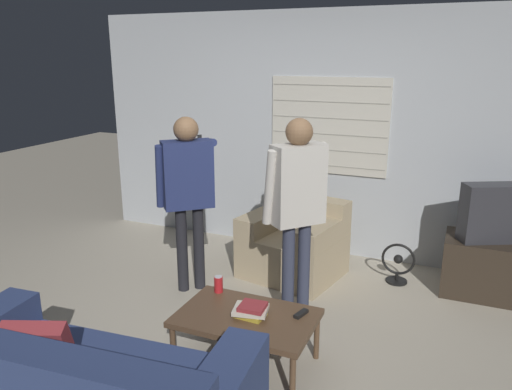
{
  "coord_description": "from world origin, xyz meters",
  "views": [
    {
      "loc": [
        1.45,
        -3.06,
        2.11
      ],
      "look_at": [
        -0.08,
        0.55,
        1.0
      ],
      "focal_mm": 35.0,
      "sensor_mm": 36.0,
      "label": 1
    }
  ],
  "objects_px": {
    "book_stack": "(251,310)",
    "spare_remote": "(301,314)",
    "armchair_beige": "(295,244)",
    "person_right_standing": "(297,196)",
    "person_left_standing": "(188,183)",
    "soda_can": "(218,284)",
    "tv": "(500,213)",
    "coffee_table": "(246,320)",
    "floor_fan": "(398,264)"
  },
  "relations": [
    {
      "from": "tv",
      "to": "person_right_standing",
      "type": "bearing_deg",
      "value": 9.27
    },
    {
      "from": "book_stack",
      "to": "soda_can",
      "type": "xyz_separation_m",
      "value": [
        -0.37,
        0.24,
        0.02
      ]
    },
    {
      "from": "tv",
      "to": "floor_fan",
      "type": "bearing_deg",
      "value": -21.64
    },
    {
      "from": "person_left_standing",
      "to": "tv",
      "type": "bearing_deg",
      "value": -21.43
    },
    {
      "from": "person_right_standing",
      "to": "floor_fan",
      "type": "distance_m",
      "value": 1.5
    },
    {
      "from": "armchair_beige",
      "to": "person_right_standing",
      "type": "bearing_deg",
      "value": 120.55
    },
    {
      "from": "person_left_standing",
      "to": "soda_can",
      "type": "relative_size",
      "value": 12.69
    },
    {
      "from": "person_left_standing",
      "to": "book_stack",
      "type": "relative_size",
      "value": 6.14
    },
    {
      "from": "coffee_table",
      "to": "book_stack",
      "type": "height_order",
      "value": "book_stack"
    },
    {
      "from": "soda_can",
      "to": "floor_fan",
      "type": "xyz_separation_m",
      "value": [
        1.12,
        1.53,
        -0.26
      ]
    },
    {
      "from": "person_left_standing",
      "to": "soda_can",
      "type": "distance_m",
      "value": 1.07
    },
    {
      "from": "coffee_table",
      "to": "soda_can",
      "type": "height_order",
      "value": "soda_can"
    },
    {
      "from": "armchair_beige",
      "to": "book_stack",
      "type": "bearing_deg",
      "value": 109.6
    },
    {
      "from": "person_left_standing",
      "to": "spare_remote",
      "type": "xyz_separation_m",
      "value": [
        1.31,
        -0.74,
        -0.62
      ]
    },
    {
      "from": "armchair_beige",
      "to": "book_stack",
      "type": "height_order",
      "value": "armchair_beige"
    },
    {
      "from": "coffee_table",
      "to": "floor_fan",
      "type": "distance_m",
      "value": 1.94
    },
    {
      "from": "floor_fan",
      "to": "soda_can",
      "type": "bearing_deg",
      "value": -126.38
    },
    {
      "from": "soda_can",
      "to": "floor_fan",
      "type": "bearing_deg",
      "value": 53.62
    },
    {
      "from": "book_stack",
      "to": "soda_can",
      "type": "bearing_deg",
      "value": 147.14
    },
    {
      "from": "tv",
      "to": "floor_fan",
      "type": "distance_m",
      "value": 1.01
    },
    {
      "from": "person_left_standing",
      "to": "person_right_standing",
      "type": "distance_m",
      "value": 1.07
    },
    {
      "from": "person_right_standing",
      "to": "soda_can",
      "type": "xyz_separation_m",
      "value": [
        -0.43,
        -0.51,
        -0.6
      ]
    },
    {
      "from": "tv",
      "to": "floor_fan",
      "type": "height_order",
      "value": "tv"
    },
    {
      "from": "armchair_beige",
      "to": "person_left_standing",
      "type": "relative_size",
      "value": 0.63
    },
    {
      "from": "coffee_table",
      "to": "floor_fan",
      "type": "height_order",
      "value": "floor_fan"
    },
    {
      "from": "book_stack",
      "to": "tv",
      "type": "bearing_deg",
      "value": 49.57
    },
    {
      "from": "coffee_table",
      "to": "person_right_standing",
      "type": "height_order",
      "value": "person_right_standing"
    },
    {
      "from": "armchair_beige",
      "to": "person_right_standing",
      "type": "relative_size",
      "value": 0.61
    },
    {
      "from": "person_right_standing",
      "to": "spare_remote",
      "type": "distance_m",
      "value": 0.92
    },
    {
      "from": "person_right_standing",
      "to": "soda_can",
      "type": "relative_size",
      "value": 13.13
    },
    {
      "from": "spare_remote",
      "to": "floor_fan",
      "type": "height_order",
      "value": "spare_remote"
    },
    {
      "from": "coffee_table",
      "to": "person_right_standing",
      "type": "bearing_deg",
      "value": 82.51
    },
    {
      "from": "person_left_standing",
      "to": "book_stack",
      "type": "distance_m",
      "value": 1.46
    },
    {
      "from": "coffee_table",
      "to": "person_left_standing",
      "type": "bearing_deg",
      "value": 137.1
    },
    {
      "from": "coffee_table",
      "to": "spare_remote",
      "type": "relative_size",
      "value": 6.92
    },
    {
      "from": "coffee_table",
      "to": "person_right_standing",
      "type": "relative_size",
      "value": 0.57
    },
    {
      "from": "tv",
      "to": "floor_fan",
      "type": "relative_size",
      "value": 1.74
    },
    {
      "from": "coffee_table",
      "to": "floor_fan",
      "type": "xyz_separation_m",
      "value": [
        0.79,
        1.77,
        -0.16
      ]
    },
    {
      "from": "coffee_table",
      "to": "tv",
      "type": "xyz_separation_m",
      "value": [
        1.6,
        1.83,
        0.43
      ]
    },
    {
      "from": "spare_remote",
      "to": "floor_fan",
      "type": "distance_m",
      "value": 1.69
    },
    {
      "from": "tv",
      "to": "person_left_standing",
      "type": "distance_m",
      "value": 2.74
    },
    {
      "from": "person_left_standing",
      "to": "spare_remote",
      "type": "relative_size",
      "value": 11.76
    },
    {
      "from": "tv",
      "to": "soda_can",
      "type": "distance_m",
      "value": 2.53
    },
    {
      "from": "tv",
      "to": "coffee_table",
      "type": "bearing_deg",
      "value": 22.39
    },
    {
      "from": "soda_can",
      "to": "spare_remote",
      "type": "xyz_separation_m",
      "value": [
        0.68,
        -0.09,
        -0.05
      ]
    },
    {
      "from": "book_stack",
      "to": "spare_remote",
      "type": "xyz_separation_m",
      "value": [
        0.31,
        0.15,
        -0.03
      ]
    },
    {
      "from": "tv",
      "to": "floor_fan",
      "type": "xyz_separation_m",
      "value": [
        -0.81,
        -0.07,
        -0.59
      ]
    },
    {
      "from": "coffee_table",
      "to": "soda_can",
      "type": "xyz_separation_m",
      "value": [
        -0.33,
        0.24,
        0.1
      ]
    },
    {
      "from": "tv",
      "to": "person_right_standing",
      "type": "relative_size",
      "value": 0.41
    },
    {
      "from": "armchair_beige",
      "to": "spare_remote",
      "type": "height_order",
      "value": "armchair_beige"
    }
  ]
}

